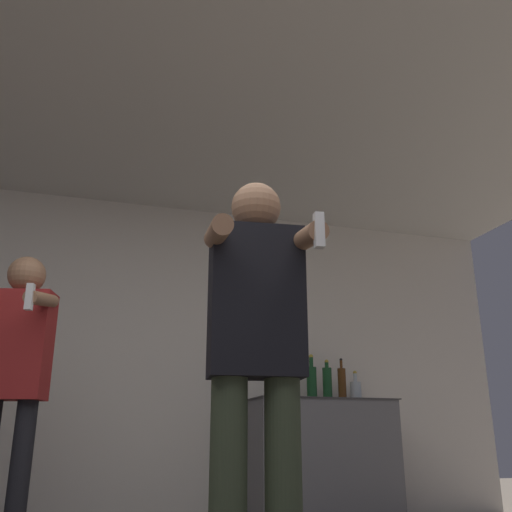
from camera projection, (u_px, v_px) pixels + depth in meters
name	position (u px, v px, depth m)	size (l,w,h in m)	color
wall_back	(108.00, 352.00, 4.51)	(7.00, 0.06, 2.55)	silver
ceiling_slab	(136.00, 109.00, 3.55)	(7.00, 3.45, 0.05)	silver
counter	(321.00, 460.00, 4.43)	(1.14, 0.58, 0.92)	slate
bottle_dark_rum	(312.00, 381.00, 4.60)	(0.08, 0.08, 0.36)	#194723
bottle_short_whiskey	(291.00, 386.00, 4.54)	(0.09, 0.09, 0.26)	black
bottle_green_wine	(356.00, 390.00, 4.69)	(0.09, 0.09, 0.24)	silver
bottle_clear_vodka	(327.00, 382.00, 4.63)	(0.08, 0.08, 0.32)	#194723
bottle_red_label	(342.00, 383.00, 4.67)	(0.07, 0.07, 0.34)	#563314
person_woman_foreground	(256.00, 351.00, 2.31)	(0.49, 0.49, 1.70)	#38422D
person_man_side	(14.00, 366.00, 3.21)	(0.49, 0.57, 1.65)	black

